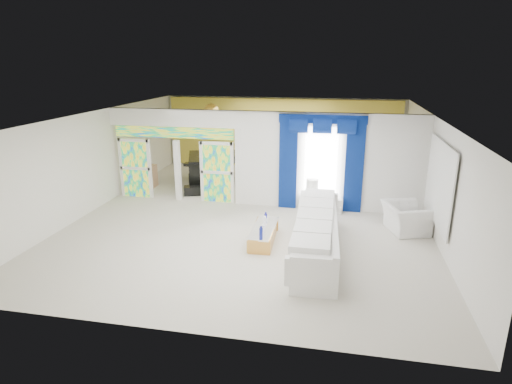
% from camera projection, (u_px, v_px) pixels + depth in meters
% --- Properties ---
extents(floor, '(12.00, 12.00, 0.00)m').
position_uv_depth(floor, '(254.00, 215.00, 13.01)').
color(floor, '#B7AF9E').
rests_on(floor, ground).
extents(dividing_wall, '(5.70, 0.18, 3.00)m').
position_uv_depth(dividing_wall, '(329.00, 162.00, 13.10)').
color(dividing_wall, white).
rests_on(dividing_wall, ground).
extents(dividing_header, '(4.30, 0.18, 0.55)m').
position_uv_depth(dividing_header, '(173.00, 118.00, 13.67)').
color(dividing_header, white).
rests_on(dividing_header, dividing_wall).
extents(stained_panel_left, '(0.95, 0.04, 2.00)m').
position_uv_depth(stained_panel_left, '(136.00, 168.00, 14.44)').
color(stained_panel_left, '#994C3F').
rests_on(stained_panel_left, ground).
extents(stained_panel_right, '(0.95, 0.04, 2.00)m').
position_uv_depth(stained_panel_right, '(217.00, 172.00, 13.91)').
color(stained_panel_right, '#994C3F').
rests_on(stained_panel_right, ground).
extents(stained_transom, '(4.00, 0.05, 0.35)m').
position_uv_depth(stained_transom, '(173.00, 133.00, 13.81)').
color(stained_transom, '#994C3F').
rests_on(stained_transom, dividing_header).
extents(window_pane, '(1.00, 0.02, 2.30)m').
position_uv_depth(window_pane, '(321.00, 164.00, 13.07)').
color(window_pane, white).
rests_on(window_pane, dividing_wall).
extents(blue_drape_left, '(0.55, 0.10, 2.80)m').
position_uv_depth(blue_drape_left, '(288.00, 164.00, 13.24)').
color(blue_drape_left, '#031348').
rests_on(blue_drape_left, ground).
extents(blue_drape_right, '(0.55, 0.10, 2.80)m').
position_uv_depth(blue_drape_right, '(354.00, 167.00, 12.87)').
color(blue_drape_right, '#031348').
rests_on(blue_drape_right, ground).
extents(blue_pelmet, '(2.60, 0.12, 0.25)m').
position_uv_depth(blue_pelmet, '(323.00, 119.00, 12.64)').
color(blue_pelmet, '#031348').
rests_on(blue_pelmet, dividing_wall).
extents(wall_mirror, '(0.04, 2.70, 1.90)m').
position_uv_depth(wall_mirror, '(440.00, 183.00, 10.70)').
color(wall_mirror, white).
rests_on(wall_mirror, ground).
extents(gold_curtains, '(9.70, 0.12, 2.90)m').
position_uv_depth(gold_curtains, '(282.00, 134.00, 18.09)').
color(gold_curtains, gold).
rests_on(gold_curtains, ground).
extents(white_sofa, '(1.16, 4.52, 0.85)m').
position_uv_depth(white_sofa, '(316.00, 234.00, 10.45)').
color(white_sofa, white).
rests_on(white_sofa, ground).
extents(coffee_table, '(0.62, 1.67, 0.37)m').
position_uv_depth(coffee_table, '(263.00, 235.00, 11.05)').
color(coffee_table, '#C38A3D').
rests_on(coffee_table, ground).
extents(console_table, '(1.31, 0.54, 0.42)m').
position_uv_depth(console_table, '(321.00, 204.00, 13.26)').
color(console_table, silver).
rests_on(console_table, ground).
extents(table_lamp, '(0.36, 0.36, 0.58)m').
position_uv_depth(table_lamp, '(312.00, 188.00, 13.17)').
color(table_lamp, white).
rests_on(table_lamp, console_table).
extents(armchair, '(1.34, 1.43, 0.77)m').
position_uv_depth(armchair, '(405.00, 218.00, 11.64)').
color(armchair, white).
rests_on(armchair, ground).
extents(grand_piano, '(2.17, 2.48, 1.05)m').
position_uv_depth(grand_piano, '(211.00, 169.00, 16.27)').
color(grand_piano, black).
rests_on(grand_piano, ground).
extents(piano_bench, '(0.99, 0.63, 0.31)m').
position_uv_depth(piano_bench, '(198.00, 190.00, 14.88)').
color(piano_bench, black).
rests_on(piano_bench, ground).
extents(tv_console, '(0.58, 0.53, 0.81)m').
position_uv_depth(tv_console, '(148.00, 176.00, 15.75)').
color(tv_console, '#A88254').
rests_on(tv_console, ground).
extents(chandelier, '(0.60, 0.60, 0.60)m').
position_uv_depth(chandelier, '(211.00, 112.00, 15.84)').
color(chandelier, gold).
rests_on(chandelier, ceiling).
extents(decanters, '(0.18, 1.24, 0.20)m').
position_uv_depth(decanters, '(263.00, 225.00, 10.95)').
color(decanters, white).
rests_on(decanters, coffee_table).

